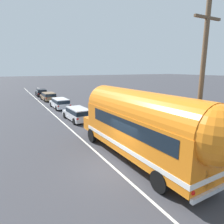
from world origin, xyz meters
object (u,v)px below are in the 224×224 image
Objects in this scene: car_lead at (78,113)px; car_fourth at (41,92)px; painted_bus at (144,124)px; car_second at (60,103)px; utility_pole at (201,87)px; car_third at (49,96)px.

car_lead and car_fourth have the same top height.
car_second is (-0.14, 18.40, -1.52)m from painted_bus.
painted_bus is at bearing -89.58° from car_second.
car_second is 14.30m from car_fourth.
utility_pole is at bearing -79.28° from car_lead.
car_lead is 1.03× the size of car_fourth.
car_third is at bearing 94.85° from utility_pole.
car_third is at bearing 89.89° from car_lead.
utility_pole is 1.83× the size of car_second.
car_third is at bearing -89.05° from car_fourth.
car_fourth is (-2.48, 34.45, -3.64)m from utility_pole.
car_lead and car_second have the same top height.
painted_bus is at bearing 141.41° from utility_pole.
car_third is 6.59m from car_fourth.
painted_bus is 26.16m from car_third.
car_second is at bearing -89.41° from car_fourth.
utility_pole reaches higher than painted_bus.
car_lead is at bearing -90.53° from car_second.
painted_bus reaches higher than car_lead.
car_second is 1.01× the size of car_third.
car_lead is at bearing 100.72° from utility_pole.
painted_bus is (-2.19, 1.75, -2.12)m from utility_pole.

